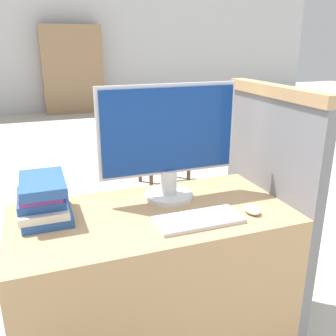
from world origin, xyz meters
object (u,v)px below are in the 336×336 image
object	(u,v)px
mouse	(252,210)
far_chair	(160,132)
keyboard	(199,220)
monitor	(169,140)
book_stack	(43,199)

from	to	relation	value
mouse	far_chair	world-z (taller)	far_chair
keyboard	far_chair	xyz separation A→B (m)	(0.62, 2.24, -0.21)
keyboard	far_chair	distance (m)	2.33
far_chair	monitor	bearing A→B (deg)	-96.27
monitor	far_chair	xyz separation A→B (m)	(0.65, 1.98, -0.46)
mouse	book_stack	distance (m)	0.82
monitor	far_chair	size ratio (longest dim) A/B	0.62
monitor	keyboard	distance (m)	0.36
keyboard	far_chair	bearing A→B (deg)	74.51
mouse	far_chair	size ratio (longest dim) A/B	0.09
book_stack	far_chair	size ratio (longest dim) A/B	0.28
monitor	keyboard	bearing A→B (deg)	-84.21
monitor	mouse	bearing A→B (deg)	-45.81
mouse	monitor	bearing A→B (deg)	134.19
book_stack	keyboard	bearing A→B (deg)	-24.05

